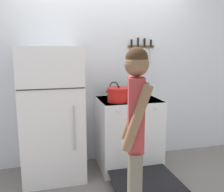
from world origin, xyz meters
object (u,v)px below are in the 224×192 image
object	(u,v)px
dutch_oven_pot	(118,95)
person	(135,134)
stove_range	(129,134)
refrigerator	(52,114)
tea_kettle	(114,93)
utensil_jar	(139,91)

from	to	relation	value
dutch_oven_pot	person	bearing A→B (deg)	-98.98
stove_range	dutch_oven_pot	xyz separation A→B (m)	(-0.18, -0.09, 0.56)
refrigerator	tea_kettle	xyz separation A→B (m)	(0.81, 0.14, 0.20)
stove_range	utensil_jar	xyz separation A→B (m)	(0.19, 0.17, 0.54)
refrigerator	person	size ratio (longest dim) A/B	1.01
dutch_oven_pot	utensil_jar	size ratio (longest dim) A/B	1.16
person	dutch_oven_pot	bearing A→B (deg)	6.89
tea_kettle	person	bearing A→B (deg)	-97.88
stove_range	person	world-z (taller)	person
refrigerator	utensil_jar	xyz separation A→B (m)	(1.16, 0.14, 0.20)
dutch_oven_pot	person	xyz separation A→B (m)	(-0.17, -1.10, -0.11)
utensil_jar	person	world-z (taller)	person
tea_kettle	utensil_jar	bearing A→B (deg)	1.11
stove_range	utensil_jar	world-z (taller)	utensil_jar
stove_range	utensil_jar	size ratio (longest dim) A/B	4.97
tea_kettle	stove_range	bearing A→B (deg)	-45.87
stove_range	dutch_oven_pot	world-z (taller)	dutch_oven_pot
refrigerator	stove_range	bearing A→B (deg)	-1.85
dutch_oven_pot	tea_kettle	world-z (taller)	tea_kettle
refrigerator	dutch_oven_pot	distance (m)	0.83
stove_range	dutch_oven_pot	distance (m)	0.59
stove_range	utensil_jar	distance (m)	0.60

